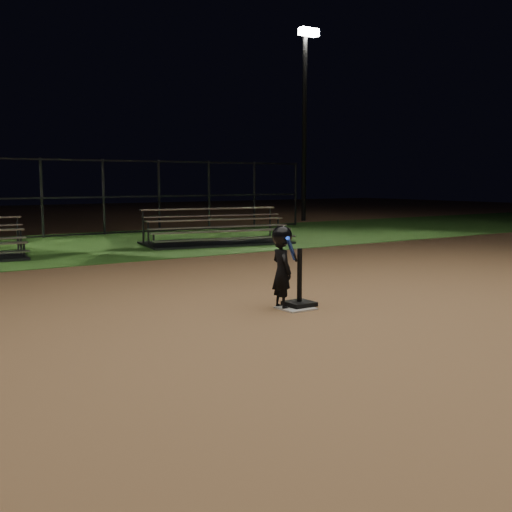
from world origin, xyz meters
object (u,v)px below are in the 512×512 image
Objects in this scene: child_batter at (282,265)px; light_pole_right at (305,108)px; batting_tee at (299,295)px; bleacher_right at (217,237)px; home_plate at (296,308)px.

light_pole_right is (12.15, 14.81, 4.32)m from child_batter.
bleacher_right is (3.46, 8.25, 0.03)m from batting_tee.
bleacher_right is at bearing -141.81° from light_pole_right.
light_pole_right reaches higher than bleacher_right.
bleacher_right reaches higher than home_plate.
child_batter is at bearing -104.44° from bleacher_right.
child_batter is 19.64m from light_pole_right.
child_batter is (-0.26, 0.07, 0.45)m from batting_tee.
light_pole_right is at bearing 51.38° from batting_tee.
batting_tee is 8.95m from bleacher_right.
home_plate is at bearing -151.41° from batting_tee.
child_batter is at bearing 138.64° from home_plate.
child_batter reaches higher than home_plate.
light_pole_right is at bearing 48.19° from bleacher_right.
light_pole_right reaches higher than home_plate.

